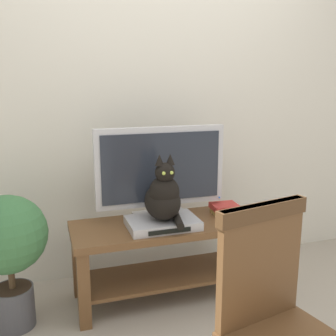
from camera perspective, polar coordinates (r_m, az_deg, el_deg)
back_wall at (r=2.92m, az=-2.01°, el=12.29°), size 7.00×0.12×2.80m
tv_stand at (r=2.62m, az=-0.34°, el=-11.11°), size 1.20×0.47×0.52m
tv at (r=2.57m, az=-1.04°, el=-0.39°), size 0.86×0.20×0.61m
media_box at (r=2.49m, az=-0.79°, el=-7.92°), size 0.44×0.30×0.05m
cat at (r=2.42m, az=-0.66°, el=-4.14°), size 0.22×0.37×0.42m
wooden_chair at (r=1.60m, az=15.46°, el=-20.06°), size 0.48×0.48×0.97m
book_stack at (r=2.76m, az=8.20°, el=-5.82°), size 0.19×0.17×0.07m
potted_plant at (r=2.43m, az=-22.02°, el=-10.20°), size 0.44×0.44×0.79m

